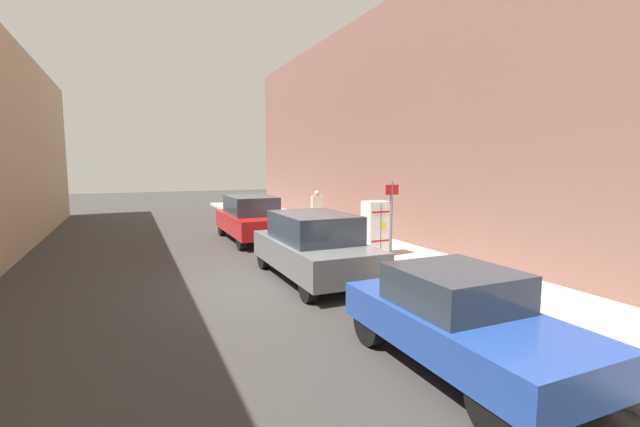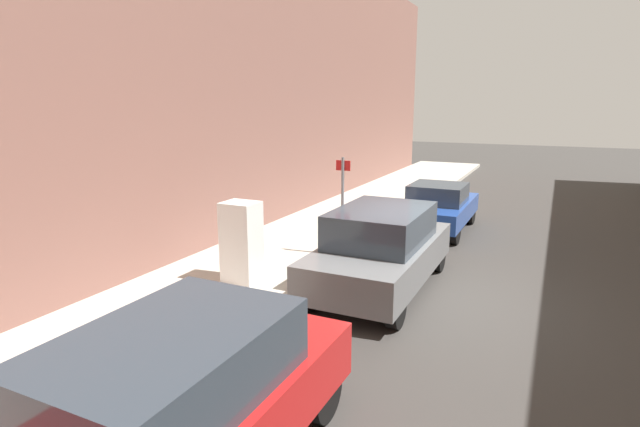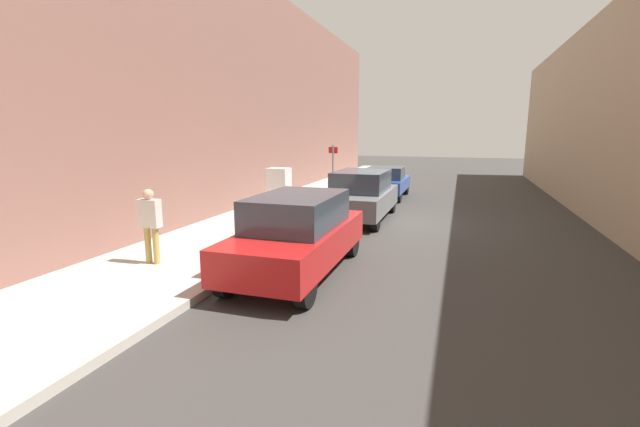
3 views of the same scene
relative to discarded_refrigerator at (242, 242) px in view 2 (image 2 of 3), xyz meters
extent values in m
plane|color=#383533|center=(3.50, 1.25, -1.01)|extent=(80.00, 80.00, 0.00)
cube|color=#B2ADA0|center=(-0.35, 1.25, -0.93)|extent=(3.65, 44.00, 0.16)
cube|color=#7F564C|center=(-3.24, 1.25, 3.52)|extent=(2.13, 39.60, 9.07)
cube|color=white|center=(0.00, 0.00, 0.00)|extent=(0.71, 0.61, 1.69)
cube|color=black|center=(0.00, 0.31, 0.00)|extent=(0.01, 0.01, 1.61)
cube|color=yellow|center=(-0.09, 0.31, 0.12)|extent=(0.16, 0.01, 0.22)
cube|color=red|center=(0.00, 0.31, 0.54)|extent=(0.64, 0.01, 0.05)
cube|color=red|center=(0.00, 0.31, -0.34)|extent=(0.64, 0.01, 0.05)
cylinder|color=#47443F|center=(0.13, -2.42, -0.84)|extent=(0.70, 0.70, 0.02)
cylinder|color=slate|center=(1.16, 2.59, 0.36)|extent=(0.07, 0.07, 2.41)
cube|color=red|center=(1.16, 2.61, 1.36)|extent=(0.36, 0.02, 0.24)
cylinder|color=slate|center=(1.03, 6.05, -0.52)|extent=(0.22, 0.22, 0.66)
sphere|color=slate|center=(1.03, 6.05, -0.16)|extent=(0.20, 0.20, 0.20)
cube|color=#2D3842|center=(2.60, -4.98, 0.39)|extent=(1.63, 2.53, 0.70)
cylinder|color=black|center=(1.81, -3.28, -0.66)|extent=(0.22, 0.71, 0.71)
cylinder|color=black|center=(3.40, -3.28, -0.66)|extent=(0.22, 0.71, 0.71)
cube|color=slate|center=(2.60, 1.23, -0.33)|extent=(1.94, 4.47, 0.70)
cube|color=#2D3842|center=(2.60, 1.23, 0.37)|extent=(1.71, 2.46, 0.70)
cylinder|color=black|center=(1.76, 2.89, -0.68)|extent=(0.22, 0.65, 0.65)
cylinder|color=black|center=(3.45, 2.89, -0.68)|extent=(0.22, 0.65, 0.65)
cylinder|color=black|center=(1.76, -0.42, -0.68)|extent=(0.22, 0.65, 0.65)
cylinder|color=black|center=(3.45, -0.42, -0.68)|extent=(0.22, 0.65, 0.65)
cube|color=#23479E|center=(2.60, 6.66, -0.37)|extent=(1.77, 3.87, 0.55)
cube|color=#2D3842|center=(2.60, 6.46, 0.18)|extent=(1.56, 1.63, 0.55)
cylinder|color=black|center=(1.85, 7.98, -0.65)|extent=(0.22, 0.72, 0.72)
cylinder|color=black|center=(3.36, 7.98, -0.65)|extent=(0.22, 0.72, 0.72)
cylinder|color=black|center=(1.85, 5.33, -0.65)|extent=(0.22, 0.72, 0.72)
cylinder|color=black|center=(3.36, 5.33, -0.65)|extent=(0.22, 0.72, 0.72)
camera|label=1|loc=(6.88, 11.20, 1.96)|focal=24.00mm
camera|label=2|loc=(5.74, -8.24, 2.82)|focal=28.00mm
camera|label=3|loc=(5.88, -13.39, 2.07)|focal=24.00mm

